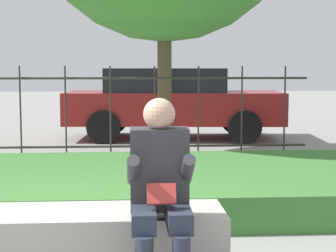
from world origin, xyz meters
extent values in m
cube|color=#ADA89E|center=(-0.11, 0.00, 0.21)|extent=(2.72, 0.59, 0.42)
cube|color=#282D3D|center=(0.68, -0.42, 0.48)|extent=(0.15, 0.42, 0.13)
cube|color=#282D3D|center=(0.90, -0.42, 0.48)|extent=(0.15, 0.42, 0.13)
cube|color=#333338|center=(0.79, -0.21, 0.75)|extent=(0.38, 0.24, 0.54)
sphere|color=tan|center=(0.79, -0.23, 1.12)|extent=(0.21, 0.21, 0.21)
cylinder|color=#333338|center=(0.61, -0.37, 0.77)|extent=(0.08, 0.29, 0.24)
cylinder|color=#333338|center=(0.96, -0.37, 0.77)|extent=(0.08, 0.29, 0.24)
cube|color=#B2332D|center=(0.79, -0.47, 0.64)|extent=(0.18, 0.09, 0.13)
cube|color=#3D7533|center=(0.00, 2.03, 0.16)|extent=(8.32, 2.66, 0.33)
cylinder|color=#332D28|center=(0.00, 4.16, 0.29)|extent=(6.32, 0.03, 0.03)
cylinder|color=#332D28|center=(0.00, 4.16, 1.27)|extent=(6.32, 0.03, 0.03)
cylinder|color=#332D28|center=(-0.95, 4.16, 0.72)|extent=(0.02, 0.02, 1.44)
cylinder|color=#332D28|center=(-0.32, 4.16, 0.72)|extent=(0.02, 0.02, 1.44)
cylinder|color=#332D28|center=(0.32, 4.16, 0.72)|extent=(0.02, 0.02, 1.44)
cylinder|color=#332D28|center=(0.95, 4.16, 0.72)|extent=(0.02, 0.02, 1.44)
cylinder|color=#332D28|center=(1.58, 4.16, 0.72)|extent=(0.02, 0.02, 1.44)
cylinder|color=#332D28|center=(2.21, 4.16, 0.72)|extent=(0.02, 0.02, 1.44)
cylinder|color=#332D28|center=(2.84, 4.16, 0.72)|extent=(0.02, 0.02, 1.44)
cube|color=maroon|center=(1.48, 7.32, 0.63)|extent=(4.36, 1.98, 0.62)
cube|color=black|center=(1.31, 7.33, 1.17)|extent=(2.44, 1.64, 0.47)
cylinder|color=black|center=(2.73, 6.41, 0.32)|extent=(0.65, 0.25, 0.63)
cylinder|color=black|center=(2.85, 8.03, 0.32)|extent=(0.65, 0.25, 0.63)
cylinder|color=black|center=(0.10, 6.61, 0.32)|extent=(0.65, 0.25, 0.63)
cylinder|color=black|center=(0.23, 8.23, 0.32)|extent=(0.65, 0.25, 0.63)
cylinder|color=brown|center=(1.12, 4.69, 1.36)|extent=(0.22, 0.22, 2.73)
camera|label=1|loc=(0.60, -3.86, 1.42)|focal=60.00mm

